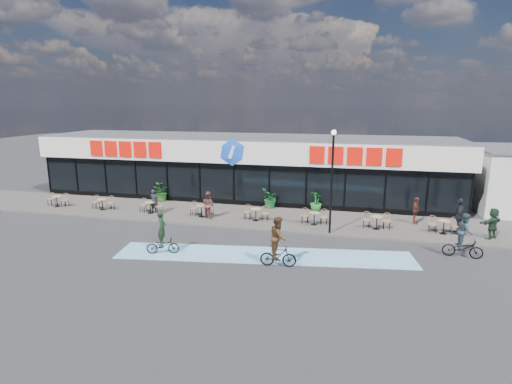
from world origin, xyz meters
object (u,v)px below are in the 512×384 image
patron_right (208,205)px  cyclist_a (278,244)px  pedestrian_c (493,223)px  pedestrian_a (459,216)px  potted_plant_left (160,192)px  cyclist_b (464,240)px  bistro_set_0 (58,200)px  lamp_post (332,174)px  pedestrian_b (416,211)px  potted_plant_right (316,202)px  potted_plant_mid (270,198)px  patron_left (154,201)px

patron_right → cyclist_a: cyclist_a is taller
pedestrian_c → pedestrian_a: bearing=-55.1°
potted_plant_left → cyclist_b: size_ratio=0.62×
bistro_set_0 → potted_plant_left: (6.21, 2.91, 0.21)m
lamp_post → pedestrian_b: lamp_post is taller
lamp_post → bistro_set_0: (-18.45, 1.38, -2.84)m
potted_plant_left → potted_plant_right: size_ratio=0.99×
pedestrian_c → cyclist_b: 3.57m
bistro_set_0 → potted_plant_mid: size_ratio=1.14×
pedestrian_a → patron_left: bearing=-74.2°
potted_plant_left → pedestrian_a: bearing=-8.5°
cyclist_b → potted_plant_right: bearing=140.5°
patron_right → pedestrian_b: (12.23, 1.68, -0.03)m
bistro_set_0 → pedestrian_c: bearing=-0.8°
potted_plant_mid → patron_right: patron_right is taller
potted_plant_right → patron_right: size_ratio=0.81×
potted_plant_left → patron_right: bearing=-33.2°
bistro_set_0 → cyclist_b: bearing=-7.5°
bistro_set_0 → potted_plant_mid: (14.25, 2.89, 0.22)m
patron_right → lamp_post: bearing=-166.3°
potted_plant_mid → cyclist_a: size_ratio=0.59×
bistro_set_0 → pedestrian_b: bearing=3.6°
pedestrian_c → potted_plant_right: bearing=-57.4°
potted_plant_right → patron_left: patron_left is taller
patron_left → pedestrian_b: bearing=-164.6°
potted_plant_right → pedestrian_c: size_ratio=0.81×
lamp_post → potted_plant_left: lamp_post is taller
bistro_set_0 → patron_left: size_ratio=1.00×
potted_plant_right → patron_left: bearing=-165.0°
potted_plant_left → pedestrian_a: (19.00, -2.82, 0.32)m
potted_plant_left → patron_left: size_ratio=0.86×
potted_plant_right → pedestrian_b: 6.05m
bistro_set_0 → cyclist_b: size_ratio=0.72×
bistro_set_0 → potted_plant_right: size_ratio=1.15×
potted_plant_right → patron_left: 10.48m
potted_plant_mid → patron_right: (-3.26, -3.10, 0.15)m
pedestrian_a → cyclist_a: cyclist_a is taller
pedestrian_a → pedestrian_c: (1.53, -0.44, -0.16)m
pedestrian_a → cyclist_b: bearing=6.5°
patron_right → potted_plant_right: bearing=-131.9°
patron_right → potted_plant_mid: bearing=-113.8°
potted_plant_right → patron_right: patron_right is taller
cyclist_a → cyclist_b: (8.17, 3.06, -0.17)m
bistro_set_0 → potted_plant_right: potted_plant_right is taller
patron_right → pedestrian_c: 15.75m
pedestrian_c → cyclist_a: (-10.25, -5.97, 0.10)m
potted_plant_right → cyclist_b: (7.35, -6.05, 0.08)m
bistro_set_0 → pedestrian_b: size_ratio=0.96×
potted_plant_mid → patron_right: size_ratio=0.82×
patron_left → pedestrian_a: (18.03, 0.01, 0.21)m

